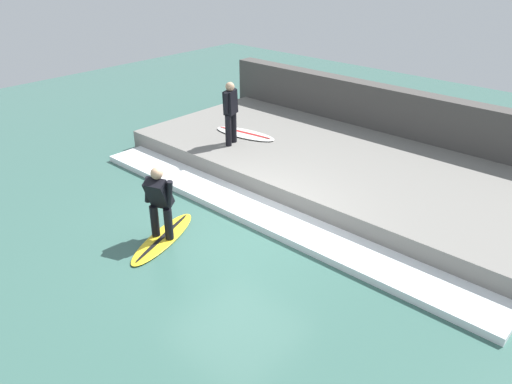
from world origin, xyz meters
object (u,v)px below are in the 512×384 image
surfer_riding (159,199)px  surfboard_waiting_near (245,134)px  surfboard_riding (163,238)px  surfer_waiting_near (231,110)px

surfer_riding → surfboard_waiting_near: 4.59m
surfboard_riding → surfboard_waiting_near: (4.20, 1.81, 0.50)m
surfboard_riding → surfer_waiting_near: surfer_waiting_near is taller
surfboard_riding → surfboard_waiting_near: size_ratio=1.10×
surfer_riding → surfboard_waiting_near: bearing=23.3°
surfer_riding → surfboard_waiting_near: size_ratio=0.78×
surfboard_waiting_near → surfer_waiting_near: bearing=-165.4°
surfboard_riding → surfer_waiting_near: 4.10m
surfer_riding → surfer_waiting_near: bearing=24.9°
surfer_riding → surfer_waiting_near: 3.90m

